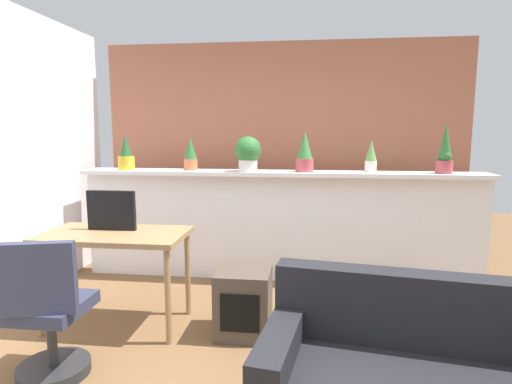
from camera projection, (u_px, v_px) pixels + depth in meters
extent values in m
cube|color=white|center=(279.00, 227.00, 4.30)|extent=(4.04, 0.16, 1.09)
cube|color=white|center=(279.00, 173.00, 4.18)|extent=(4.04, 0.35, 0.04)
cube|color=#AD664C|center=(283.00, 155.00, 4.79)|extent=(4.04, 0.10, 2.50)
cylinder|color=gold|center=(126.00, 163.00, 4.33)|extent=(0.17, 0.17, 0.14)
cone|color=#235B2D|center=(126.00, 145.00, 4.30)|extent=(0.12, 0.12, 0.22)
cylinder|color=#C66B42|center=(191.00, 164.00, 4.31)|extent=(0.14, 0.14, 0.12)
cone|color=#2D7033|center=(190.00, 148.00, 4.28)|extent=(0.13, 0.13, 0.22)
cylinder|color=silver|center=(248.00, 166.00, 4.18)|extent=(0.19, 0.19, 0.11)
sphere|color=#2D7033|center=(248.00, 150.00, 4.16)|extent=(0.27, 0.27, 0.27)
cylinder|color=#B7474C|center=(304.00, 165.00, 4.13)|extent=(0.17, 0.17, 0.13)
cone|color=#3D843D|center=(305.00, 145.00, 4.10)|extent=(0.15, 0.15, 0.27)
cylinder|color=silver|center=(371.00, 166.00, 4.10)|extent=(0.11, 0.11, 0.11)
cone|color=#669E4C|center=(371.00, 150.00, 4.08)|extent=(0.11, 0.11, 0.20)
cylinder|color=#B7474C|center=(444.00, 167.00, 3.96)|extent=(0.15, 0.15, 0.12)
sphere|color=#2D7033|center=(445.00, 156.00, 3.94)|extent=(0.13, 0.13, 0.13)
cone|color=#2D7033|center=(446.00, 138.00, 3.92)|extent=(0.11, 0.11, 0.29)
cylinder|color=#99754C|center=(38.00, 290.00, 3.11)|extent=(0.04, 0.04, 0.71)
cylinder|color=#99754C|center=(168.00, 297.00, 2.99)|extent=(0.04, 0.04, 0.71)
cylinder|color=#99754C|center=(75.00, 268.00, 3.60)|extent=(0.04, 0.04, 0.71)
cylinder|color=#99754C|center=(188.00, 273.00, 3.48)|extent=(0.04, 0.04, 0.71)
cube|color=#99754C|center=(115.00, 235.00, 3.24)|extent=(1.10, 0.60, 0.04)
cube|color=black|center=(111.00, 210.00, 3.30)|extent=(0.39, 0.04, 0.31)
cylinder|color=#262628|center=(54.00, 369.00, 2.65)|extent=(0.44, 0.44, 0.07)
cylinder|color=#333333|center=(52.00, 339.00, 2.62)|extent=(0.06, 0.06, 0.34)
cube|color=#2D334C|center=(49.00, 307.00, 2.59)|extent=(0.44, 0.44, 0.08)
cube|color=#2D334C|center=(35.00, 279.00, 2.36)|extent=(0.44, 0.18, 0.42)
cube|color=#4C4238|center=(244.00, 302.00, 3.16)|extent=(0.40, 0.40, 0.50)
cube|color=black|center=(240.00, 313.00, 2.97)|extent=(0.28, 0.04, 0.28)
cube|color=black|center=(424.00, 311.00, 2.18)|extent=(1.57, 0.39, 0.40)
cube|color=black|center=(281.00, 342.00, 2.10)|extent=(0.27, 0.78, 0.16)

